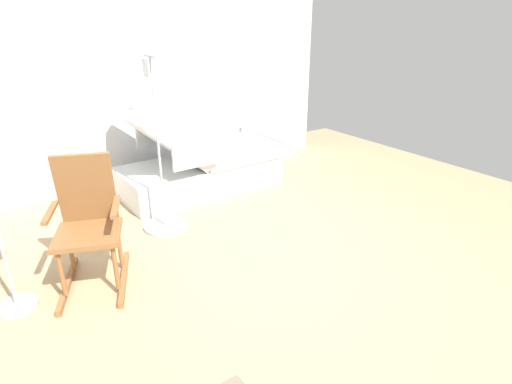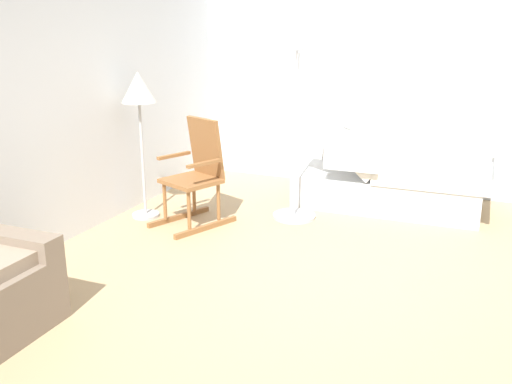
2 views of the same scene
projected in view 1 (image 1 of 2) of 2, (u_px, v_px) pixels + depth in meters
name	position (u px, v px, depth m)	size (l,w,h in m)	color
ground_plane	(307.00, 272.00, 3.54)	(7.19, 7.19, 0.00)	tan
side_wall	(158.00, 73.00, 5.24)	(0.10, 4.93, 2.70)	silver
hospital_bed	(201.00, 164.00, 5.18)	(1.06, 2.08, 1.21)	silver
rocking_chair	(88.00, 224.00, 3.27)	(0.88, 0.72, 1.05)	brown
iv_pole	(164.00, 205.00, 4.21)	(0.44, 0.44, 1.69)	#B2B5BA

